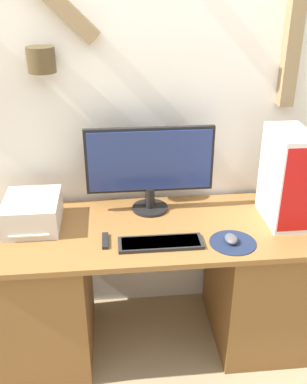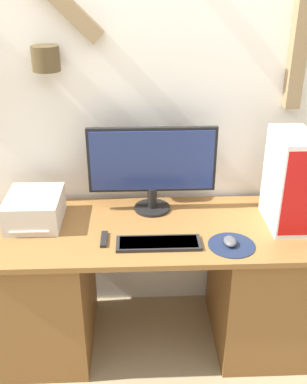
{
  "view_description": "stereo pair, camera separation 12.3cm",
  "coord_description": "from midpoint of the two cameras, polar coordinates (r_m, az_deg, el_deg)",
  "views": [
    {
      "loc": [
        -0.21,
        -1.72,
        2.05
      ],
      "look_at": [
        -0.0,
        0.35,
        1.01
      ],
      "focal_mm": 42.0,
      "sensor_mm": 36.0,
      "label": 1
    },
    {
      "loc": [
        -0.08,
        -1.73,
        2.05
      ],
      "look_at": [
        -0.0,
        0.35,
        1.01
      ],
      "focal_mm": 42.0,
      "sensor_mm": 36.0,
      "label": 2
    }
  ],
  "objects": [
    {
      "name": "mousepad",
      "position": [
        2.32,
        8.54,
        -6.39
      ],
      "size": [
        0.24,
        0.24,
        0.0
      ],
      "color": "#19233D",
      "rests_on": "desk"
    },
    {
      "name": "mouse",
      "position": [
        2.31,
        8.33,
        -5.94
      ],
      "size": [
        0.06,
        0.09,
        0.04
      ],
      "color": "#4C4C51",
      "rests_on": "mousepad"
    },
    {
      "name": "printer",
      "position": [
        2.51,
        -16.48,
        -2.51
      ],
      "size": [
        0.29,
        0.34,
        0.16
      ],
      "color": "beige",
      "rests_on": "desk"
    },
    {
      "name": "wall_back",
      "position": [
        2.57,
        -2.38,
        11.22
      ],
      "size": [
        6.4,
        0.2,
        2.7
      ],
      "color": "white",
      "rests_on": "ground_plane"
    },
    {
      "name": "keyboard",
      "position": [
        2.28,
        -0.65,
        -6.51
      ],
      "size": [
        0.43,
        0.14,
        0.02
      ],
      "color": "black",
      "rests_on": "desk"
    },
    {
      "name": "desk",
      "position": [
        2.65,
        -1.34,
        -11.66
      ],
      "size": [
        1.73,
        0.7,
        0.79
      ],
      "color": "brown",
      "rests_on": "ground_plane"
    },
    {
      "name": "computer_tower",
      "position": [
        2.47,
        15.16,
        1.77
      ],
      "size": [
        0.19,
        0.34,
        0.51
      ],
      "color": "white",
      "rests_on": "desk"
    },
    {
      "name": "ground_plane",
      "position": [
        2.68,
        -0.6,
        -23.22
      ],
      "size": [
        12.0,
        12.0,
        0.0
      ],
      "primitive_type": "plane",
      "color": "#9E8966"
    },
    {
      "name": "monitor",
      "position": [
        2.49,
        -1.9,
        3.53
      ],
      "size": [
        0.71,
        0.21,
        0.49
      ],
      "color": "black",
      "rests_on": "desk"
    },
    {
      "name": "remote_control",
      "position": [
        2.32,
        -7.66,
        -6.18
      ],
      "size": [
        0.03,
        0.14,
        0.02
      ],
      "color": "black",
      "rests_on": "desk"
    }
  ]
}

